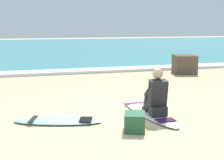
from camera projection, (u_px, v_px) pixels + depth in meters
The scene contains 8 objects.
ground_plane at pixel (111, 119), 6.67m from camera, with size 80.00×80.00×0.00m, color #CCB584.
sea at pixel (37, 48), 25.82m from camera, with size 80.00×28.00×0.10m, color teal.
breaking_foam at pixel (63, 72), 12.89m from camera, with size 80.00×0.90×0.11m, color white.
surfboard_main at pixel (148, 112), 7.09m from camera, with size 0.63×2.51×0.08m.
surfer_seated at pixel (156, 97), 6.70m from camera, with size 0.41×0.73×0.95m.
surfboard_spare_near at pixel (58, 121), 6.41m from camera, with size 1.79×1.02×0.08m.
shoreline_rock at pixel (184, 64), 12.81m from camera, with size 0.88×0.82×0.71m, color brown.
beach_bag at pixel (135, 122), 5.92m from camera, with size 0.36×0.48×0.32m, color #285B38.
Camera 1 is at (-1.84, -6.17, 1.88)m, focal length 53.12 mm.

